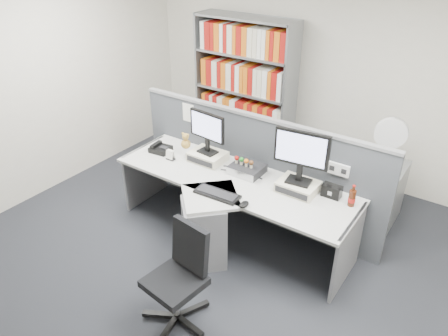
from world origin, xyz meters
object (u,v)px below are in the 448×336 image
Objects in this scene: desk_fan at (390,137)px; speaker at (332,191)px; shelving_unit at (244,93)px; desk at (221,209)px; keyboard at (217,194)px; cola_bottle at (352,198)px; monitor_left at (207,129)px; desktop_pc at (247,169)px; desk_calendar at (171,155)px; filing_cabinet at (378,193)px; monitor_right at (301,153)px; mouse at (244,204)px; desk_phone at (160,149)px; office_chair at (181,274)px.

speaker is at bearing -104.37° from desk_fan.
desk_fan is (2.10, -0.45, 0.08)m from shelving_unit.
desk is at bearing -64.04° from shelving_unit.
speaker reaches higher than keyboard.
speaker is 0.32× the size of desk_fan.
cola_bottle is at bearing -34.26° from shelving_unit.
monitor_left is 0.80m from keyboard.
speaker is at bearing 3.77° from monitor_left.
desk_calendar reaches higher than desktop_pc.
shelving_unit is at bearing 167.93° from filing_cabinet.
keyboard is at bearing -19.37° from desk_calendar.
desktop_pc is at bearing -175.06° from speaker.
monitor_right is 0.48m from speaker.
monitor_right reaches higher than keyboard.
keyboard reaches higher than desk.
desk_calendar is (-1.16, 0.31, 0.03)m from mouse.
desk_calendar is 2.39m from filing_cabinet.
desk_fan reaches higher than desk.
filing_cabinet is at bearing 88.49° from cola_bottle.
cola_bottle is (1.17, 0.44, 0.35)m from desk.
desk_calendar is 0.20× the size of desk_fan.
shelving_unit reaches higher than desk_fan.
desk_phone is 0.34× the size of filing_cabinet.
keyboard is at bearing -153.27° from cola_bottle.
cola_bottle reaches higher than desk_phone.
shelving_unit is at bearing 143.63° from speaker.
office_chair is at bearing -46.74° from desk_calendar.
monitor_right reaches higher than desk_phone.
desk_calendar is at bearing -19.42° from desk_phone.
monitor_left is 1.94m from desk_fan.
desk_phone is at bearing 166.48° from desk.
keyboard is at bearing -64.40° from shelving_unit.
desktop_pc reaches higher than filing_cabinet.
filing_cabinet is at bearing -12.07° from shelving_unit.
desktop_pc is 0.71× the size of keyboard.
shelving_unit is (-2.07, 1.41, 0.17)m from cola_bottle.
desktop_pc reaches higher than mouse.
filing_cabinet is at bearing 68.72° from office_chair.
shelving_unit reaches higher than office_chair.
keyboard is 1.95× the size of desk_phone.
speaker is 0.20× the size of office_chair.
desk_phone is 2.08× the size of desk_calendar.
desk is 1.02m from monitor_right.
desk is 0.88m from desk_calendar.
cola_bottle is 0.24× the size of office_chair.
monitor_right is 0.89m from keyboard.
desk_phone is at bearing 160.58° from desk_calendar.
desk_calendar is 0.16× the size of filing_cabinet.
desk_phone is (-0.58, -0.14, -0.34)m from monitor_left.
desk is at bearing 105.73° from office_chair.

